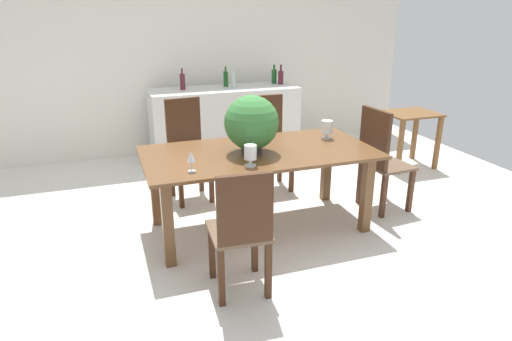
{
  "coord_description": "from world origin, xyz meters",
  "views": [
    {
      "loc": [
        -1.28,
        -3.65,
        1.97
      ],
      "look_at": [
        0.0,
        0.04,
        0.54
      ],
      "focal_mm": 31.63,
      "sensor_mm": 36.0,
      "label": 1
    }
  ],
  "objects_px": {
    "wine_glass": "(191,158)",
    "wine_bottle_amber": "(233,79)",
    "wine_bottle_tall": "(182,81)",
    "chair_far_right": "(269,138)",
    "kitchen_counter": "(225,124)",
    "flower_centerpiece": "(251,123)",
    "chair_far_left": "(187,145)",
    "wine_bottle_dark": "(281,77)",
    "crystal_vase_left": "(327,128)",
    "side_table": "(410,126)",
    "chair_near_left": "(242,228)",
    "wine_bottle_green": "(274,76)",
    "chair_foot_end": "(380,155)",
    "wine_bottle_clear": "(226,79)",
    "crystal_vase_center_near": "(250,153)",
    "dining_table": "(259,163)"
  },
  "relations": [
    {
      "from": "wine_glass",
      "to": "wine_bottle_amber",
      "type": "relative_size",
      "value": 0.55
    },
    {
      "from": "wine_bottle_tall",
      "to": "wine_glass",
      "type": "bearing_deg",
      "value": -99.28
    },
    {
      "from": "chair_far_right",
      "to": "kitchen_counter",
      "type": "distance_m",
      "value": 1.18
    },
    {
      "from": "flower_centerpiece",
      "to": "wine_glass",
      "type": "bearing_deg",
      "value": -153.23
    },
    {
      "from": "chair_far_left",
      "to": "wine_bottle_dark",
      "type": "height_order",
      "value": "wine_bottle_dark"
    },
    {
      "from": "crystal_vase_left",
      "to": "wine_glass",
      "type": "xyz_separation_m",
      "value": [
        -1.42,
        -0.49,
        0.0
      ]
    },
    {
      "from": "wine_bottle_dark",
      "to": "wine_bottle_tall",
      "type": "relative_size",
      "value": 0.98
    },
    {
      "from": "wine_glass",
      "to": "side_table",
      "type": "xyz_separation_m",
      "value": [
        3.06,
        1.33,
        -0.33
      ]
    },
    {
      "from": "wine_glass",
      "to": "kitchen_counter",
      "type": "height_order",
      "value": "kitchen_counter"
    },
    {
      "from": "chair_far_left",
      "to": "chair_far_right",
      "type": "bearing_deg",
      "value": -5.87
    },
    {
      "from": "chair_near_left",
      "to": "wine_glass",
      "type": "bearing_deg",
      "value": -68.33
    },
    {
      "from": "crystal_vase_left",
      "to": "wine_bottle_dark",
      "type": "xyz_separation_m",
      "value": [
        0.34,
        2.01,
        0.19
      ]
    },
    {
      "from": "wine_bottle_amber",
      "to": "wine_bottle_green",
      "type": "relative_size",
      "value": 1.15
    },
    {
      "from": "chair_near_left",
      "to": "chair_foot_end",
      "type": "xyz_separation_m",
      "value": [
        1.73,
        0.95,
        0.04
      ]
    },
    {
      "from": "wine_bottle_amber",
      "to": "wine_bottle_clear",
      "type": "distance_m",
      "value": 0.15
    },
    {
      "from": "chair_far_right",
      "to": "crystal_vase_center_near",
      "type": "xyz_separation_m",
      "value": [
        -0.66,
        -1.31,
        0.3
      ]
    },
    {
      "from": "chair_foot_end",
      "to": "side_table",
      "type": "height_order",
      "value": "chair_foot_end"
    },
    {
      "from": "chair_foot_end",
      "to": "chair_near_left",
      "type": "bearing_deg",
      "value": 114.16
    },
    {
      "from": "crystal_vase_center_near",
      "to": "wine_bottle_green",
      "type": "relative_size",
      "value": 0.7
    },
    {
      "from": "chair_near_left",
      "to": "side_table",
      "type": "distance_m",
      "value": 3.46
    },
    {
      "from": "kitchen_counter",
      "to": "chair_near_left",
      "type": "bearing_deg",
      "value": -103.39
    },
    {
      "from": "kitchen_counter",
      "to": "wine_bottle_tall",
      "type": "xyz_separation_m",
      "value": [
        -0.53,
        0.07,
        0.58
      ]
    },
    {
      "from": "flower_centerpiece",
      "to": "crystal_vase_left",
      "type": "relative_size",
      "value": 2.85
    },
    {
      "from": "wine_bottle_dark",
      "to": "side_table",
      "type": "xyz_separation_m",
      "value": [
        1.3,
        -1.17,
        -0.51
      ]
    },
    {
      "from": "wine_bottle_green",
      "to": "wine_bottle_amber",
      "type": "bearing_deg",
      "value": -165.44
    },
    {
      "from": "dining_table",
      "to": "chair_far_right",
      "type": "height_order",
      "value": "chair_far_right"
    },
    {
      "from": "chair_far_right",
      "to": "wine_glass",
      "type": "bearing_deg",
      "value": -132.17
    },
    {
      "from": "chair_far_right",
      "to": "crystal_vase_left",
      "type": "bearing_deg",
      "value": -70.7
    },
    {
      "from": "chair_foot_end",
      "to": "flower_centerpiece",
      "type": "bearing_deg",
      "value": 86.19
    },
    {
      "from": "chair_far_left",
      "to": "wine_bottle_dark",
      "type": "distance_m",
      "value": 2.03
    },
    {
      "from": "chair_foot_end",
      "to": "wine_glass",
      "type": "xyz_separation_m",
      "value": [
        -1.94,
        -0.32,
        0.29
      ]
    },
    {
      "from": "kitchen_counter",
      "to": "side_table",
      "type": "xyz_separation_m",
      "value": [
        2.12,
        -1.11,
        0.06
      ]
    },
    {
      "from": "kitchen_counter",
      "to": "wine_bottle_green",
      "type": "xyz_separation_m",
      "value": [
        0.76,
        0.15,
        0.58
      ]
    },
    {
      "from": "crystal_vase_left",
      "to": "wine_bottle_green",
      "type": "xyz_separation_m",
      "value": [
        0.27,
        2.11,
        0.19
      ]
    },
    {
      "from": "wine_bottle_tall",
      "to": "crystal_vase_left",
      "type": "bearing_deg",
      "value": -63.46
    },
    {
      "from": "chair_far_left",
      "to": "crystal_vase_center_near",
      "type": "height_order",
      "value": "chair_far_left"
    },
    {
      "from": "chair_far_left",
      "to": "crystal_vase_center_near",
      "type": "distance_m",
      "value": 1.37
    },
    {
      "from": "crystal_vase_center_near",
      "to": "flower_centerpiece",
      "type": "bearing_deg",
      "value": 69.86
    },
    {
      "from": "side_table",
      "to": "wine_bottle_amber",
      "type": "bearing_deg",
      "value": 151.28
    },
    {
      "from": "chair_far_left",
      "to": "crystal_vase_left",
      "type": "xyz_separation_m",
      "value": [
        1.22,
        -0.8,
        0.29
      ]
    },
    {
      "from": "dining_table",
      "to": "wine_bottle_amber",
      "type": "xyz_separation_m",
      "value": [
        0.39,
        2.1,
        0.43
      ]
    },
    {
      "from": "chair_far_left",
      "to": "chair_near_left",
      "type": "bearing_deg",
      "value": -95.58
    },
    {
      "from": "crystal_vase_left",
      "to": "wine_bottle_green",
      "type": "relative_size",
      "value": 0.7
    },
    {
      "from": "wine_glass",
      "to": "wine_bottle_clear",
      "type": "height_order",
      "value": "wine_bottle_clear"
    },
    {
      "from": "wine_bottle_dark",
      "to": "wine_bottle_tall",
      "type": "height_order",
      "value": "wine_bottle_tall"
    },
    {
      "from": "chair_far_left",
      "to": "wine_glass",
      "type": "bearing_deg",
      "value": -104.62
    },
    {
      "from": "chair_near_left",
      "to": "flower_centerpiece",
      "type": "distance_m",
      "value": 1.12
    },
    {
      "from": "wine_glass",
      "to": "kitchen_counter",
      "type": "relative_size",
      "value": 0.08
    },
    {
      "from": "side_table",
      "to": "wine_bottle_green",
      "type": "bearing_deg",
      "value": 137.19
    },
    {
      "from": "wine_bottle_tall",
      "to": "wine_bottle_green",
      "type": "height_order",
      "value": "wine_bottle_tall"
    }
  ]
}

